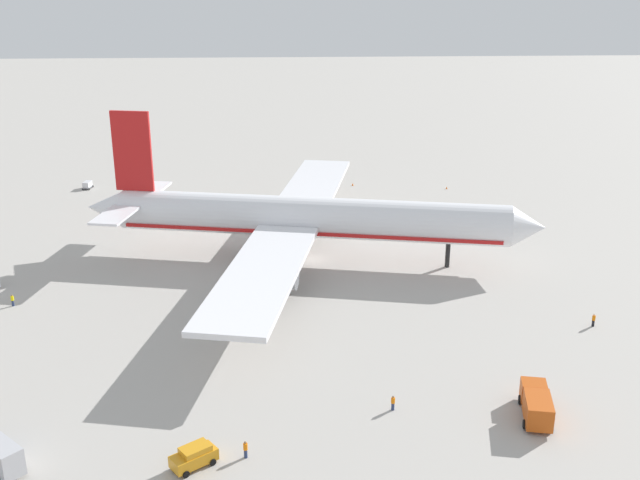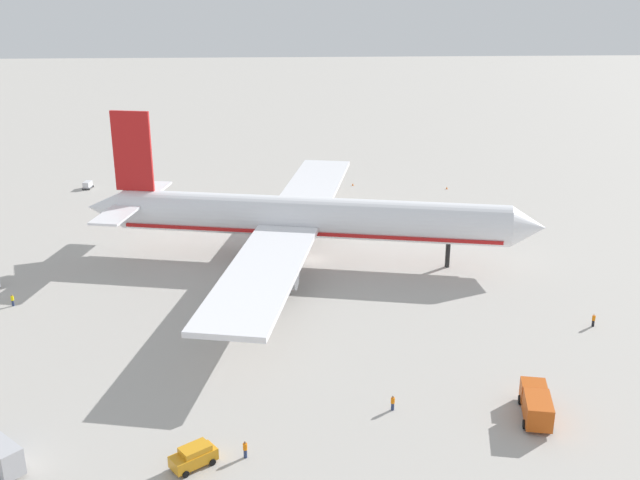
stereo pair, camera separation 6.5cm
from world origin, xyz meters
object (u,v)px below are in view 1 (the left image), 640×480
object	(u,v)px
ground_worker_0	(594,320)
ground_worker_4	(393,403)
baggage_cart_0	(87,185)
service_van	(194,456)
ground_worker_3	(13,300)
traffic_cone_1	(447,188)
airliner	(302,218)
service_truck_0	(536,404)
ground_worker_2	(246,449)
traffic_cone_0	(353,184)

from	to	relation	value
ground_worker_0	ground_worker_4	distance (m)	32.61
ground_worker_0	baggage_cart_0	bearing A→B (deg)	139.07
service_van	ground_worker_3	bearing A→B (deg)	127.78
ground_worker_3	traffic_cone_1	xyz separation A→B (m)	(69.28, 53.32, -0.54)
ground_worker_0	traffic_cone_1	size ratio (longest dim) A/B	3.05
airliner	traffic_cone_1	xyz separation A→B (m)	(30.64, 38.25, -6.33)
airliner	ground_worker_4	bearing A→B (deg)	-79.67
service_truck_0	traffic_cone_1	bearing A→B (deg)	83.74
baggage_cart_0	ground_worker_2	size ratio (longest dim) A/B	2.00
traffic_cone_1	ground_worker_4	bearing A→B (deg)	-105.84
baggage_cart_0	traffic_cone_0	world-z (taller)	baggage_cart_0
ground_worker_2	ground_worker_4	size ratio (longest dim) A/B	1.06
service_truck_0	ground_worker_0	world-z (taller)	service_truck_0
airliner	ground_worker_3	world-z (taller)	airliner
service_van	baggage_cart_0	xyz separation A→B (m)	(-31.47, 93.06, -0.23)
service_truck_0	ground_worker_2	distance (m)	28.65
ground_worker_2	ground_worker_4	distance (m)	16.04
ground_worker_0	ground_worker_2	size ratio (longest dim) A/B	0.98
service_van	traffic_cone_0	world-z (taller)	service_van
service_truck_0	ground_worker_2	bearing A→B (deg)	-170.10
ground_worker_2	airliner	bearing A→B (deg)	82.33
ground_worker_4	traffic_cone_0	size ratio (longest dim) A/B	2.92
baggage_cart_0	ground_worker_3	xyz separation A→B (m)	(3.99, -57.59, 0.02)
ground_worker_3	baggage_cart_0	bearing A→B (deg)	93.96
airliner	ground_worker_2	world-z (taller)	airliner
airliner	ground_worker_3	distance (m)	41.87
service_van	ground_worker_0	size ratio (longest dim) A/B	2.62
ground_worker_2	ground_worker_3	xyz separation A→B (m)	(-31.97, 34.45, -0.05)
airliner	ground_worker_3	bearing A→B (deg)	-158.69
traffic_cone_1	service_truck_0	bearing A→B (deg)	-96.26
service_van	ground_worker_4	distance (m)	20.54
traffic_cone_1	ground_worker_0	bearing A→B (deg)	-85.78
service_truck_0	baggage_cart_0	xyz separation A→B (m)	(-64.18, 87.12, -0.74)
service_truck_0	airliner	bearing A→B (deg)	115.79
traffic_cone_0	traffic_cone_1	distance (m)	19.26
ground_worker_0	ground_worker_3	world-z (taller)	ground_worker_0
airliner	traffic_cone_0	world-z (taller)	airliner
ground_worker_3	traffic_cone_0	xyz separation A→B (m)	(50.36, 56.95, -0.54)
traffic_cone_0	baggage_cart_0	bearing A→B (deg)	179.32
airliner	ground_worker_3	size ratio (longest dim) A/B	47.94
traffic_cone_1	service_van	bearing A→B (deg)	-115.21
ground_worker_2	traffic_cone_1	xyz separation A→B (m)	(37.31, 87.77, -0.59)
ground_worker_0	ground_worker_4	xyz separation A→B (m)	(-27.58, -17.41, -0.04)
airliner	baggage_cart_0	bearing A→B (deg)	135.07
ground_worker_0	ground_worker_2	distance (m)	48.59
baggage_cart_0	airliner	bearing A→B (deg)	-44.93
service_truck_0	ground_worker_2	world-z (taller)	service_truck_0
service_van	baggage_cart_0	bearing A→B (deg)	108.69
ground_worker_0	traffic_cone_1	world-z (taller)	ground_worker_0
ground_worker_2	ground_worker_3	bearing A→B (deg)	132.86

